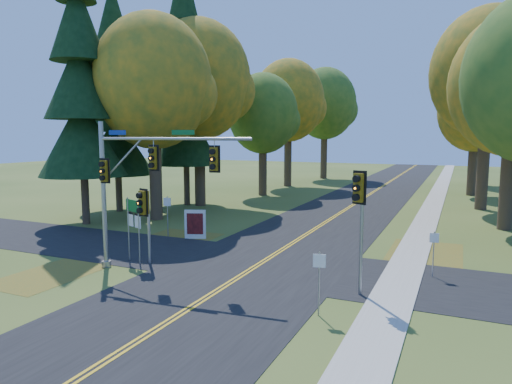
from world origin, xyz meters
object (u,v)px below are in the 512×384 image
at_px(info_kiosk, 195,224).
at_px(east_signal_pole, 360,202).
at_px(route_sign_cluster, 134,218).
at_px(traffic_mast, 137,176).

bearing_deg(info_kiosk, east_signal_pole, -50.16).
relative_size(route_sign_cluster, info_kiosk, 1.81).
distance_m(traffic_mast, east_signal_pole, 9.40).
distance_m(route_sign_cluster, info_kiosk, 5.56).
bearing_deg(traffic_mast, info_kiosk, 94.74).
xyz_separation_m(east_signal_pole, route_sign_cluster, (-10.40, 0.21, -1.40)).
relative_size(east_signal_pole, info_kiosk, 2.79).
bearing_deg(route_sign_cluster, east_signal_pole, 21.84).
height_order(traffic_mast, route_sign_cluster, traffic_mast).
relative_size(east_signal_pole, route_sign_cluster, 1.54).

